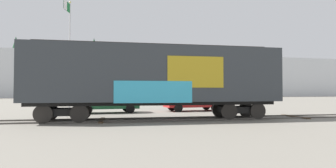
{
  "coord_description": "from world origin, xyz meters",
  "views": [
    {
      "loc": [
        -3.48,
        -15.02,
        1.56
      ],
      "look_at": [
        0.62,
        1.18,
        2.0
      ],
      "focal_mm": 29.82,
      "sensor_mm": 36.0,
      "label": 1
    }
  ],
  "objects_px": {
    "freight_car": "(156,76)",
    "parked_car_red": "(193,100)",
    "parked_car_green": "(108,100)",
    "flagpole": "(69,39)"
  },
  "relations": [
    {
      "from": "freight_car",
      "to": "parked_car_green",
      "type": "distance_m",
      "value": 6.38
    },
    {
      "from": "freight_car",
      "to": "parked_car_red",
      "type": "bearing_deg",
      "value": 55.17
    },
    {
      "from": "parked_car_green",
      "to": "freight_car",
      "type": "bearing_deg",
      "value": -67.11
    },
    {
      "from": "freight_car",
      "to": "parked_car_green",
      "type": "bearing_deg",
      "value": 112.89
    },
    {
      "from": "freight_car",
      "to": "flagpole",
      "type": "xyz_separation_m",
      "value": [
        -5.73,
        11.72,
        3.94
      ]
    },
    {
      "from": "freight_car",
      "to": "parked_car_green",
      "type": "xyz_separation_m",
      "value": [
        -2.41,
        5.72,
        -1.48
      ]
    },
    {
      "from": "freight_car",
      "to": "parked_car_green",
      "type": "relative_size",
      "value": 3.12
    },
    {
      "from": "flagpole",
      "to": "parked_car_red",
      "type": "distance_m",
      "value": 12.68
    },
    {
      "from": "parked_car_green",
      "to": "parked_car_red",
      "type": "distance_m",
      "value": 6.69
    },
    {
      "from": "flagpole",
      "to": "parked_car_red",
      "type": "xyz_separation_m",
      "value": [
        9.99,
        -5.59,
        -5.45
      ]
    }
  ]
}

